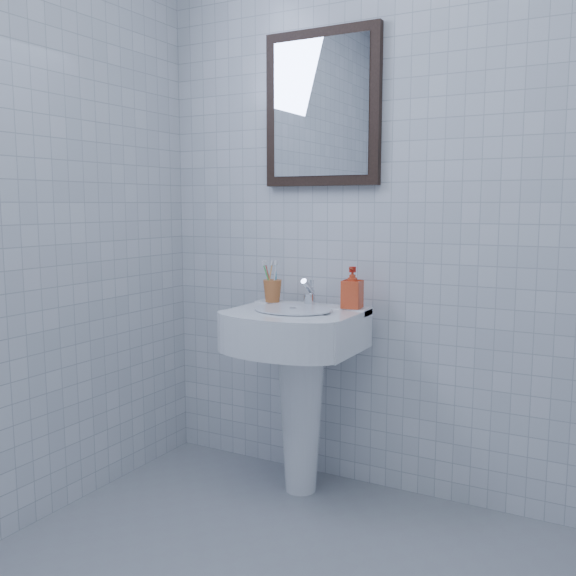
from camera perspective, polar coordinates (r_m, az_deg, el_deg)
The scene contains 6 objects.
wall_back at distance 2.55m, azimuth 10.67°, elevation 9.25°, with size 2.20×0.02×2.50m, color silver.
washbasin at distance 2.57m, azimuth 0.95°, elevation -7.22°, with size 0.50×0.36×0.77m.
faucet at distance 2.59m, azimuth 1.89°, elevation -0.56°, with size 0.05×0.10×0.11m.
toothbrush_cup at distance 2.67m, azimuth -1.39°, elevation -0.27°, with size 0.08×0.08×0.09m, color #BC642F, non-canonical shape.
soap_dispenser at distance 2.52m, azimuth 5.73°, elevation 0.04°, with size 0.07×0.08×0.16m, color red.
wall_mirror at distance 2.69m, azimuth 3.03°, elevation 15.68°, with size 0.50×0.04×0.62m.
Camera 1 is at (0.79, -1.22, 1.17)m, focal length 40.00 mm.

